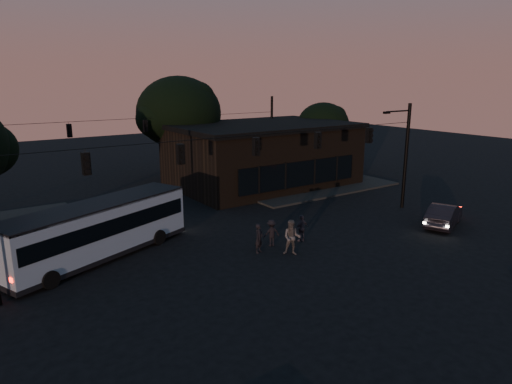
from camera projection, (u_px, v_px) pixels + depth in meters
ground at (301, 265)px, 22.93m from camera, size 120.00×120.00×0.00m
sidewalk_far_right at (302, 183)px, 40.72m from camera, size 14.00×10.00×0.15m
building at (262, 154)px, 40.00m from camera, size 15.40×10.41×5.40m
tree_behind at (179, 112)px, 41.19m from camera, size 7.60×7.60×9.43m
tree_right at (323, 125)px, 46.13m from camera, size 5.20×5.20×6.86m
signal_rig_near at (256, 166)px, 25.05m from camera, size 26.24×0.30×7.50m
signal_rig_far at (146, 140)px, 37.86m from camera, size 26.24×0.30×7.50m
bus at (98, 227)px, 23.59m from camera, size 10.60×6.17×2.94m
car at (444, 215)px, 29.05m from camera, size 4.60×3.02×1.43m
pedestrian_a at (259, 238)px, 24.49m from camera, size 0.70×0.60×1.61m
pedestrian_b at (292, 237)px, 24.15m from camera, size 1.18×1.17×1.92m
pedestrian_c at (302, 228)px, 26.18m from camera, size 0.96×0.46×1.59m
pedestrian_d at (271, 233)px, 25.50m from camera, size 1.08×0.75×1.52m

